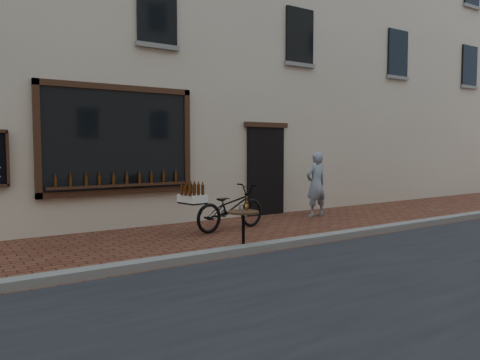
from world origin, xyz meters
TOP-DOWN VIEW (x-y plane):
  - ground at (0.00, 0.00)m, footprint 90.00×90.00m
  - kerb at (0.00, 0.20)m, footprint 90.00×0.25m
  - shop_building at (0.00, 6.50)m, footprint 28.00×6.20m
  - cargo_bicycle at (-0.07, 2.11)m, footprint 2.13×0.88m
  - bistro_table at (-0.92, 0.35)m, footprint 0.51×0.51m
  - pedestrian at (2.74, 2.51)m, footprint 0.59×0.40m

SIDE VIEW (x-z plane):
  - ground at x=0.00m, z-range 0.00..0.00m
  - kerb at x=0.00m, z-range 0.00..0.12m
  - bistro_table at x=-0.92m, z-range 0.03..0.91m
  - cargo_bicycle at x=-0.07m, z-range -0.02..0.97m
  - pedestrian at x=2.74m, z-range 0.00..1.59m
  - shop_building at x=0.00m, z-range 0.00..10.00m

